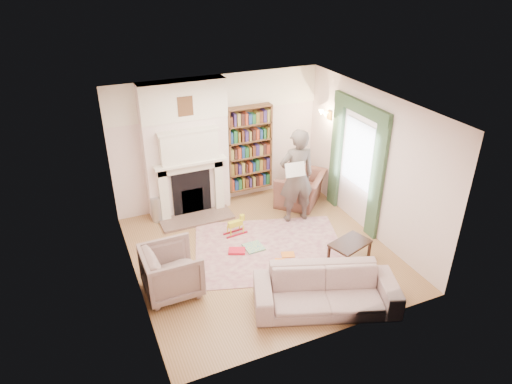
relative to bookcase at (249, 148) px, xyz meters
name	(u,v)px	position (x,y,z in m)	size (l,w,h in m)	color
floor	(261,253)	(-0.65, -2.12, -1.18)	(4.50, 4.50, 0.00)	brown
ceiling	(262,106)	(-0.65, -2.12, 1.62)	(4.50, 4.50, 0.00)	white
wall_back	(218,141)	(-0.65, 0.13, 0.22)	(4.50, 4.50, 0.00)	beige
wall_front	(332,257)	(-0.65, -4.37, 0.22)	(4.50, 4.50, 0.00)	beige
wall_left	(128,212)	(-2.90, -2.12, 0.22)	(4.50, 4.50, 0.00)	beige
wall_right	(371,164)	(1.60, -2.12, 0.22)	(4.50, 4.50, 0.00)	beige
fireplace	(186,150)	(-1.40, -0.07, 0.21)	(1.70, 0.58, 2.80)	beige
bookcase	(249,148)	(0.00, 0.00, 0.00)	(1.00, 0.24, 1.85)	brown
window	(358,154)	(1.58, -1.72, 0.27)	(0.02, 0.90, 1.30)	silver
curtain_left	(377,180)	(1.55, -2.42, 0.02)	(0.07, 0.32, 2.40)	#2B422A
curtain_right	(336,153)	(1.55, -1.02, 0.02)	(0.07, 0.32, 2.40)	#2B422A
pelmet	(361,108)	(1.54, -1.72, 1.20)	(0.09, 1.70, 0.24)	#2B422A
wall_sconce	(321,116)	(1.38, -0.62, 0.72)	(0.20, 0.24, 0.24)	gold
rug	(269,249)	(-0.47, -2.09, -1.17)	(2.74, 2.11, 0.01)	#C8AD97
armchair_reading	(301,188)	(0.92, -0.71, -0.83)	(1.06, 0.93, 0.69)	#50362B
armchair_left	(172,271)	(-2.41, -2.52, -0.77)	(0.87, 0.89, 0.81)	gray
sofa	(326,291)	(-0.33, -3.84, -0.85)	(2.20, 0.86, 0.64)	#C0B19E
man_reading	(297,176)	(0.47, -1.31, -0.19)	(0.72, 0.47, 1.98)	#504640
newspaper	(295,170)	(0.32, -1.51, 0.08)	(0.40, 0.02, 0.28)	silver
coffee_table	(349,253)	(0.63, -3.04, -0.95)	(0.70, 0.45, 0.45)	black
paraffin_heater	(157,209)	(-2.14, -0.22, -0.90)	(0.24, 0.24, 0.55)	#ABAFB3
rocking_horse	(235,226)	(-0.86, -1.35, -0.98)	(0.45, 0.18, 0.40)	gold
board_game	(254,247)	(-0.73, -1.93, -1.15)	(0.34, 0.34, 0.03)	#CBD34A
game_box_lid	(237,251)	(-1.07, -1.94, -1.14)	(0.31, 0.20, 0.05)	red
comic_annuals	(284,259)	(-0.36, -2.47, -1.16)	(0.53, 0.43, 0.02)	red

